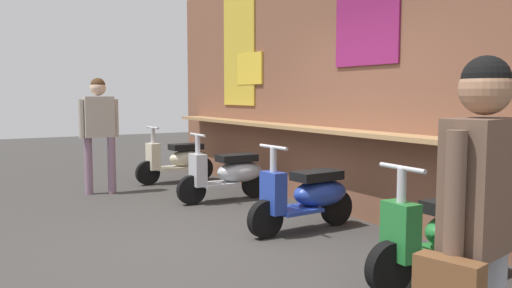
{
  "coord_description": "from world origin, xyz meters",
  "views": [
    {
      "loc": [
        4.59,
        -2.29,
        1.49
      ],
      "look_at": [
        -1.78,
        1.44,
        0.8
      ],
      "focal_mm": 36.79,
      "sensor_mm": 36.0,
      "label": 1
    }
  ],
  "objects_px": {
    "scooter_cream": "(180,159)",
    "scooter_green": "(446,234)",
    "scooter_blue": "(309,195)",
    "shopper_browsing": "(99,122)",
    "shopper_with_handbag": "(479,209)",
    "scooter_silver": "(229,173)"
  },
  "relations": [
    {
      "from": "scooter_silver",
      "to": "scooter_blue",
      "type": "height_order",
      "value": "same"
    },
    {
      "from": "shopper_with_handbag",
      "to": "shopper_browsing",
      "type": "bearing_deg",
      "value": 166.96
    },
    {
      "from": "scooter_blue",
      "to": "shopper_browsing",
      "type": "bearing_deg",
      "value": -70.19
    },
    {
      "from": "scooter_green",
      "to": "shopper_browsing",
      "type": "bearing_deg",
      "value": -71.88
    },
    {
      "from": "scooter_blue",
      "to": "shopper_browsing",
      "type": "distance_m",
      "value": 3.69
    },
    {
      "from": "scooter_blue",
      "to": "shopper_with_handbag",
      "type": "height_order",
      "value": "shopper_with_handbag"
    },
    {
      "from": "scooter_blue",
      "to": "scooter_silver",
      "type": "bearing_deg",
      "value": -93.79
    },
    {
      "from": "scooter_cream",
      "to": "scooter_silver",
      "type": "height_order",
      "value": "same"
    },
    {
      "from": "scooter_cream",
      "to": "scooter_green",
      "type": "distance_m",
      "value": 5.59
    },
    {
      "from": "scooter_cream",
      "to": "scooter_green",
      "type": "xyz_separation_m",
      "value": [
        5.59,
        0.0,
        0.0
      ]
    },
    {
      "from": "scooter_green",
      "to": "shopper_with_handbag",
      "type": "height_order",
      "value": "shopper_with_handbag"
    },
    {
      "from": "shopper_with_handbag",
      "to": "scooter_blue",
      "type": "bearing_deg",
      "value": 142.66
    },
    {
      "from": "scooter_blue",
      "to": "scooter_green",
      "type": "relative_size",
      "value": 1.0
    },
    {
      "from": "scooter_blue",
      "to": "shopper_with_handbag",
      "type": "relative_size",
      "value": 0.85
    },
    {
      "from": "scooter_blue",
      "to": "scooter_cream",
      "type": "bearing_deg",
      "value": -93.79
    },
    {
      "from": "scooter_blue",
      "to": "scooter_green",
      "type": "height_order",
      "value": "same"
    },
    {
      "from": "scooter_green",
      "to": "scooter_cream",
      "type": "bearing_deg",
      "value": -87.55
    },
    {
      "from": "scooter_cream",
      "to": "scooter_blue",
      "type": "distance_m",
      "value": 3.74
    },
    {
      "from": "shopper_browsing",
      "to": "scooter_green",
      "type": "bearing_deg",
      "value": 15.4
    },
    {
      "from": "scooter_silver",
      "to": "scooter_cream",
      "type": "bearing_deg",
      "value": -89.66
    },
    {
      "from": "scooter_cream",
      "to": "scooter_silver",
      "type": "relative_size",
      "value": 1.0
    },
    {
      "from": "scooter_green",
      "to": "shopper_browsing",
      "type": "distance_m",
      "value": 5.42
    }
  ]
}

